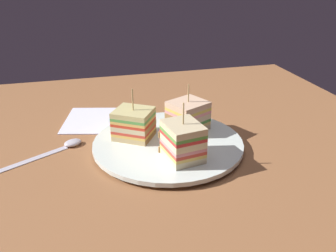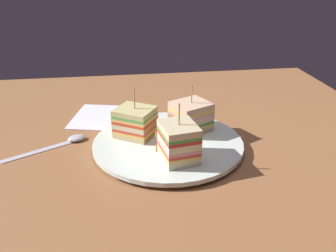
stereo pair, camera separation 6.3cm
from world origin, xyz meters
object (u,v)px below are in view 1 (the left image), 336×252
Objects in this scene: sandwich_wedge_0 at (183,141)px; spoon at (61,148)px; plate at (168,144)px; napkin at (92,120)px; sandwich_wedge_2 at (134,124)px; sandwich_wedge_1 at (188,116)px.

sandwich_wedge_0 is 22.60cm from spoon.
plate is 19.99cm from napkin.
spoon is at bearing -152.50° from sandwich_wedge_2.
sandwich_wedge_2 is (5.53, -3.20, 3.21)cm from plate.
sandwich_wedge_2 is 0.65× the size of spoon.
spoon is 13.00cm from napkin.
sandwich_wedge_0 is at bearing -57.37° from spoon.
sandwich_wedge_0 is 1.08× the size of sandwich_wedge_1.
sandwich_wedge_0 reaches higher than napkin.
napkin is at bearing 32.17° from spoon.
sandwich_wedge_1 is at bearing 146.18° from napkin.
sandwich_wedge_2 is 13.73cm from spoon.
plate is 7.19cm from sandwich_wedge_1.
sandwich_wedge_0 is at bearing 97.23° from plate.
napkin is at bearing 151.16° from sandwich_wedge_2.
plate is 2.89× the size of sandwich_wedge_2.
sandwich_wedge_1 is at bearing -30.88° from sandwich_wedge_0.
sandwich_wedge_2 is at bearing -30.07° from plate.
napkin is (13.20, -22.01, -4.20)cm from sandwich_wedge_0.
napkin is (17.30, -11.58, -3.90)cm from sandwich_wedge_1.
plate is at bearing 128.34° from napkin.
sandwich_wedge_0 is at bearing 42.55° from sandwich_wedge_1.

